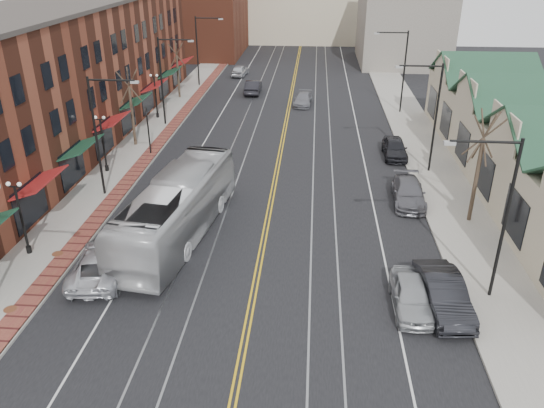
% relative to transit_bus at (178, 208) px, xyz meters
% --- Properties ---
extents(ground, '(160.00, 160.00, 0.00)m').
position_rel_transit_bus_xyz_m(ground, '(5.00, -10.82, -1.83)').
color(ground, black).
rests_on(ground, ground).
extents(sidewalk_left, '(4.00, 120.00, 0.15)m').
position_rel_transit_bus_xyz_m(sidewalk_left, '(-7.00, 9.18, -1.75)').
color(sidewalk_left, gray).
rests_on(sidewalk_left, ground).
extents(sidewalk_right, '(4.00, 120.00, 0.15)m').
position_rel_transit_bus_xyz_m(sidewalk_right, '(17.00, 9.18, -1.75)').
color(sidewalk_right, gray).
rests_on(sidewalk_right, ground).
extents(building_left, '(10.00, 50.00, 11.00)m').
position_rel_transit_bus_xyz_m(building_left, '(-14.00, 16.18, 3.67)').
color(building_left, brown).
rests_on(building_left, ground).
extents(building_right, '(8.00, 36.00, 4.60)m').
position_rel_transit_bus_xyz_m(building_right, '(23.00, 9.18, 0.47)').
color(building_right, beige).
rests_on(building_right, ground).
extents(backdrop_left, '(14.00, 18.00, 14.00)m').
position_rel_transit_bus_xyz_m(backdrop_left, '(-11.00, 59.18, 5.17)').
color(backdrop_left, brown).
rests_on(backdrop_left, ground).
extents(backdrop_mid, '(22.00, 14.00, 9.00)m').
position_rel_transit_bus_xyz_m(backdrop_mid, '(5.00, 74.18, 2.67)').
color(backdrop_mid, beige).
rests_on(backdrop_mid, ground).
extents(backdrop_right, '(12.00, 16.00, 11.00)m').
position_rel_transit_bus_xyz_m(backdrop_right, '(20.00, 54.18, 3.67)').
color(backdrop_right, slate).
rests_on(backdrop_right, ground).
extents(streetlight_l_1, '(3.33, 0.25, 8.00)m').
position_rel_transit_bus_xyz_m(streetlight_l_1, '(-6.05, 5.18, 3.20)').
color(streetlight_l_1, black).
rests_on(streetlight_l_1, sidewalk_left).
extents(streetlight_l_2, '(3.33, 0.25, 8.00)m').
position_rel_transit_bus_xyz_m(streetlight_l_2, '(-6.05, 21.18, 3.20)').
color(streetlight_l_2, black).
rests_on(streetlight_l_2, sidewalk_left).
extents(streetlight_l_3, '(3.33, 0.25, 8.00)m').
position_rel_transit_bus_xyz_m(streetlight_l_3, '(-6.05, 37.18, 3.20)').
color(streetlight_l_3, black).
rests_on(streetlight_l_3, sidewalk_left).
extents(streetlight_r_0, '(3.33, 0.25, 8.00)m').
position_rel_transit_bus_xyz_m(streetlight_r_0, '(16.05, -4.82, 3.20)').
color(streetlight_r_0, black).
rests_on(streetlight_r_0, sidewalk_right).
extents(streetlight_r_1, '(3.33, 0.25, 8.00)m').
position_rel_transit_bus_xyz_m(streetlight_r_1, '(16.05, 11.18, 3.20)').
color(streetlight_r_1, black).
rests_on(streetlight_r_1, sidewalk_right).
extents(streetlight_r_2, '(3.33, 0.25, 8.00)m').
position_rel_transit_bus_xyz_m(streetlight_r_2, '(16.05, 27.18, 3.20)').
color(streetlight_r_2, black).
rests_on(streetlight_r_2, sidewalk_right).
extents(lamppost_l_1, '(0.84, 0.28, 4.27)m').
position_rel_transit_bus_xyz_m(lamppost_l_1, '(-7.80, -2.82, 0.37)').
color(lamppost_l_1, black).
rests_on(lamppost_l_1, sidewalk_left).
extents(lamppost_l_2, '(0.84, 0.28, 4.27)m').
position_rel_transit_bus_xyz_m(lamppost_l_2, '(-7.80, 9.18, 0.37)').
color(lamppost_l_2, black).
rests_on(lamppost_l_2, sidewalk_left).
extents(lamppost_l_3, '(0.84, 0.28, 4.27)m').
position_rel_transit_bus_xyz_m(lamppost_l_3, '(-7.80, 23.18, 0.37)').
color(lamppost_l_3, black).
rests_on(lamppost_l_3, sidewalk_left).
extents(tree_left_near, '(1.78, 1.37, 6.48)m').
position_rel_transit_bus_xyz_m(tree_left_near, '(-7.50, 15.18, 1.69)').
color(tree_left_near, '#382B21').
rests_on(tree_left_near, sidewalk_left).
extents(tree_left_far, '(1.66, 1.28, 6.02)m').
position_rel_transit_bus_xyz_m(tree_left_far, '(-7.50, 31.18, 1.45)').
color(tree_left_far, '#382B21').
rests_on(tree_left_far, sidewalk_left).
extents(tree_right_mid, '(1.90, 1.46, 6.93)m').
position_rel_transit_bus_xyz_m(tree_right_mid, '(17.50, 3.18, 1.92)').
color(tree_right_mid, '#382B21').
rests_on(tree_right_mid, sidewalk_right).
extents(manhole_mid, '(0.60, 0.60, 0.02)m').
position_rel_transit_bus_xyz_m(manhole_mid, '(-6.20, -7.82, -1.67)').
color(manhole_mid, '#592D19').
rests_on(manhole_mid, sidewalk_left).
extents(manhole_far, '(0.60, 0.60, 0.02)m').
position_rel_transit_bus_xyz_m(manhole_far, '(-6.20, -2.82, -1.67)').
color(manhole_far, '#592D19').
rests_on(manhole_far, sidewalk_left).
extents(traffic_signal, '(0.18, 0.15, 3.80)m').
position_rel_transit_bus_xyz_m(traffic_signal, '(-5.60, 13.18, 0.52)').
color(traffic_signal, black).
rests_on(traffic_signal, sidewalk_left).
extents(transit_bus, '(4.85, 13.42, 3.66)m').
position_rel_transit_bus_xyz_m(transit_bus, '(0.00, 0.00, 0.00)').
color(transit_bus, silver).
rests_on(transit_bus, ground).
extents(parked_suv, '(3.14, 5.77, 1.54)m').
position_rel_transit_bus_xyz_m(parked_suv, '(-2.98, -4.42, -1.06)').
color(parked_suv, silver).
rests_on(parked_suv, ground).
extents(parked_car_a, '(1.74, 4.29, 1.46)m').
position_rel_transit_bus_xyz_m(parked_car_a, '(12.50, -5.99, -1.10)').
color(parked_car_a, '#A8ACAF').
rests_on(parked_car_a, ground).
extents(parked_car_b, '(2.22, 5.18, 1.66)m').
position_rel_transit_bus_xyz_m(parked_car_b, '(13.97, -5.88, -1.00)').
color(parked_car_b, black).
rests_on(parked_car_b, ground).
extents(parked_car_c, '(2.26, 5.08, 1.45)m').
position_rel_transit_bus_xyz_m(parked_car_c, '(14.12, 5.68, -1.10)').
color(parked_car_c, '#5C5C63').
rests_on(parked_car_c, ground).
extents(parked_car_d, '(1.84, 4.49, 1.52)m').
position_rel_transit_bus_xyz_m(parked_car_d, '(14.30, 14.29, -1.07)').
color(parked_car_d, black).
rests_on(parked_car_d, ground).
extents(distant_car_left, '(1.67, 4.72, 1.55)m').
position_rel_transit_bus_xyz_m(distant_car_left, '(0.55, 33.96, -1.05)').
color(distant_car_left, black).
rests_on(distant_car_left, ground).
extents(distant_car_right, '(2.17, 4.51, 1.27)m').
position_rel_transit_bus_xyz_m(distant_car_right, '(6.49, 29.38, -1.19)').
color(distant_car_right, slate).
rests_on(distant_car_right, ground).
extents(distant_car_far, '(2.11, 4.37, 1.44)m').
position_rel_transit_bus_xyz_m(distant_car_far, '(-2.25, 43.17, -1.11)').
color(distant_car_far, silver).
rests_on(distant_car_far, ground).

